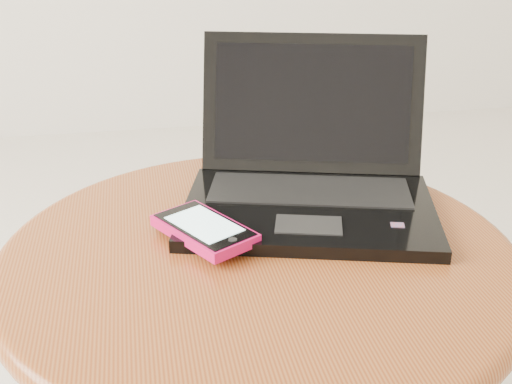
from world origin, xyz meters
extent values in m
cylinder|color=maroon|center=(-0.07, 0.09, 0.47)|extent=(0.59, 0.59, 0.03)
torus|color=maroon|center=(-0.07, 0.09, 0.47)|extent=(0.62, 0.62, 0.03)
cube|color=black|center=(0.01, 0.15, 0.50)|extent=(0.36, 0.30, 0.02)
cube|color=black|center=(0.02, 0.19, 0.51)|extent=(0.28, 0.16, 0.00)
cube|color=black|center=(-0.01, 0.09, 0.51)|extent=(0.09, 0.07, 0.00)
cube|color=red|center=(0.10, 0.07, 0.50)|extent=(0.02, 0.02, 0.00)
cube|color=black|center=(0.05, 0.28, 0.60)|extent=(0.31, 0.14, 0.19)
cube|color=black|center=(0.04, 0.28, 0.60)|extent=(0.28, 0.12, 0.16)
cube|color=black|center=(-0.13, 0.12, 0.49)|extent=(0.11, 0.13, 0.01)
cube|color=#BC2A49|center=(-0.16, 0.17, 0.50)|extent=(0.05, 0.04, 0.00)
cube|color=#D00F5A|center=(-0.13, 0.10, 0.51)|extent=(0.12, 0.14, 0.01)
cube|color=black|center=(-0.13, 0.10, 0.51)|extent=(0.11, 0.13, 0.00)
cube|color=silver|center=(-0.13, 0.10, 0.51)|extent=(0.09, 0.10, 0.00)
cylinder|color=black|center=(-0.10, 0.06, 0.51)|extent=(0.01, 0.01, 0.00)
camera|label=1|loc=(-0.20, -0.59, 0.86)|focal=46.53mm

